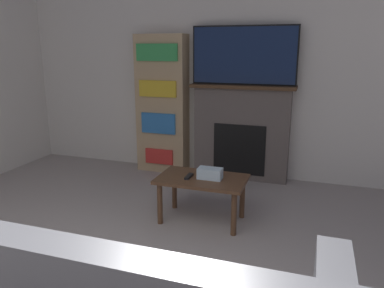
# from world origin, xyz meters

# --- Properties ---
(wall_back) EXTENTS (6.22, 0.06, 2.70)m
(wall_back) POSITION_xyz_m (0.00, 3.82, 1.35)
(wall_back) COLOR silver
(wall_back) RESTS_ON ground_plane
(fireplace) EXTENTS (1.25, 0.28, 1.16)m
(fireplace) POSITION_xyz_m (0.35, 3.68, 0.58)
(fireplace) COLOR #605651
(fireplace) RESTS_ON ground_plane
(tv) EXTENTS (1.23, 0.03, 0.68)m
(tv) POSITION_xyz_m (0.35, 3.66, 1.50)
(tv) COLOR black
(tv) RESTS_ON fireplace
(coffee_table) EXTENTS (0.81, 0.49, 0.43)m
(coffee_table) POSITION_xyz_m (0.25, 2.36, 0.36)
(coffee_table) COLOR brown
(coffee_table) RESTS_ON ground_plane
(tissue_box) EXTENTS (0.22, 0.12, 0.10)m
(tissue_box) POSITION_xyz_m (0.32, 2.36, 0.48)
(tissue_box) COLOR silver
(tissue_box) RESTS_ON coffee_table
(remote_control) EXTENTS (0.04, 0.15, 0.02)m
(remote_control) POSITION_xyz_m (0.13, 2.33, 0.44)
(remote_control) COLOR black
(remote_control) RESTS_ON coffee_table
(bookshelf) EXTENTS (0.65, 0.29, 1.75)m
(bookshelf) POSITION_xyz_m (-0.69, 3.65, 0.88)
(bookshelf) COLOR tan
(bookshelf) RESTS_ON ground_plane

